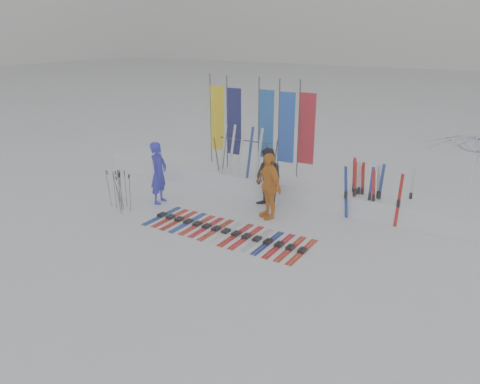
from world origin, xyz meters
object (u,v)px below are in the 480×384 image
Objects in this scene: person_blue at (159,173)px; ski_rack at (245,152)px; tent_canopy at (470,175)px; ski_row at (226,231)px; person_yellow at (269,186)px; person_black at (268,179)px.

ski_rack is (1.79, 2.35, 0.39)m from person_blue.
tent_canopy is at bearing -78.48° from person_blue.
person_blue is 0.42× the size of ski_row.
person_yellow is at bearing -43.04° from ski_rack.
tent_canopy reaches higher than person_black.
person_blue is at bearing -127.21° from ski_rack.
ski_rack is at bearing 112.18° from ski_row.
ski_rack is (-1.77, 1.66, 0.40)m from person_yellow.
person_blue reaches higher than person_yellow.
ski_rack is at bearing 159.97° from person_black.
ski_row is 2.32× the size of ski_rack.
ski_rack reaches higher than ski_row.
tent_canopy is at bearing 13.17° from ski_rack.
ski_row is (-0.45, -1.59, -0.95)m from person_yellow.
tent_canopy is (5.34, 2.54, 0.30)m from person_black.
tent_canopy reaches higher than person_yellow.
person_black is 1.75m from ski_rack.
person_black is at bearing 88.17° from ski_row.
person_yellow is at bearing -46.85° from person_black.
ski_rack is (-1.32, 3.24, 1.35)m from ski_row.
person_blue is 3.37m from ski_row.
ski_rack is (-6.73, -1.57, 0.14)m from tent_canopy.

